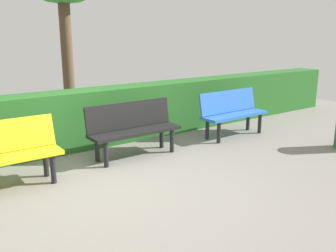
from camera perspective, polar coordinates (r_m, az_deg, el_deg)
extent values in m
plane|color=gray|center=(4.93, -9.07, -9.09)|extent=(16.00, 16.00, 0.00)
cube|color=blue|center=(7.11, 10.28, 1.69)|extent=(1.43, 0.45, 0.05)
cube|color=blue|center=(7.19, 9.26, 3.79)|extent=(1.43, 0.16, 0.42)
cylinder|color=black|center=(7.48, 13.98, 0.39)|extent=(0.07, 0.07, 0.39)
cylinder|color=black|center=(7.67, 12.25, 0.82)|extent=(0.07, 0.07, 0.39)
cylinder|color=black|center=(6.67, 7.85, -1.01)|extent=(0.07, 0.07, 0.39)
cylinder|color=black|center=(6.88, 6.09, -0.48)|extent=(0.07, 0.07, 0.39)
cube|color=black|center=(5.85, -5.02, -0.87)|extent=(1.51, 0.43, 0.05)
cube|color=black|center=(5.96, -6.02, 1.70)|extent=(1.51, 0.11, 0.42)
cylinder|color=black|center=(6.12, 0.61, -2.28)|extent=(0.07, 0.07, 0.39)
cylinder|color=black|center=(6.35, -1.01, -1.66)|extent=(0.07, 0.07, 0.39)
cylinder|color=black|center=(5.51, -9.56, -4.37)|extent=(0.07, 0.07, 0.39)
cylinder|color=black|center=(5.77, -10.90, -3.57)|extent=(0.07, 0.07, 0.39)
cube|color=yellow|center=(5.04, -24.54, -4.68)|extent=(1.50, 0.42, 0.05)
cylinder|color=black|center=(5.11, -17.32, -6.38)|extent=(0.07, 0.07, 0.39)
cylinder|color=black|center=(5.38, -18.36, -5.41)|extent=(0.07, 0.07, 0.39)
cube|color=#266023|center=(6.73, -8.69, 1.73)|extent=(11.83, 0.58, 0.99)
cylinder|color=brown|center=(8.42, -15.34, 10.93)|extent=(0.25, 0.25, 3.03)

